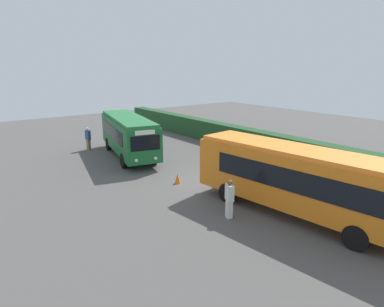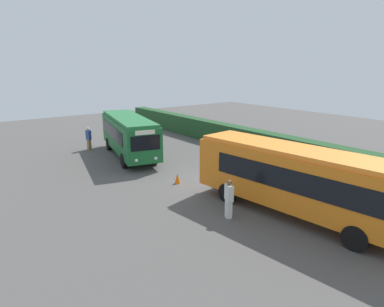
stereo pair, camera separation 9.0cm
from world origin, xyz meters
name	(u,v)px [view 1 (the left image)]	position (x,y,z in m)	size (l,w,h in m)	color
ground_plane	(210,182)	(0.00, 0.00, 0.00)	(64.00, 64.00, 0.00)	#514F4C
bus_green	(129,134)	(-8.12, -1.11, 1.75)	(9.05, 4.24, 3.02)	#19602D
bus_orange	(297,178)	(5.80, 0.15, 1.83)	(10.37, 3.35, 3.17)	orange
person_left	(88,138)	(-12.05, -2.76, 0.98)	(0.47, 0.35, 1.84)	olive
person_center	(229,198)	(4.14, -2.41, 0.95)	(0.56, 0.42, 1.80)	silver
hedge_row	(289,149)	(0.00, 7.31, 0.90)	(44.00, 1.15, 1.79)	#234A27
traffic_cone	(178,178)	(-1.03, -1.64, 0.30)	(0.36, 0.36, 0.60)	orange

